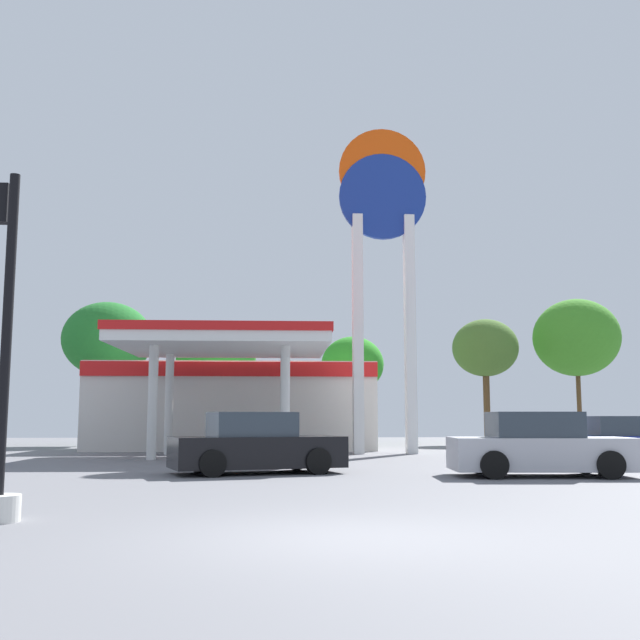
% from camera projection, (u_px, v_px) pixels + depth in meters
% --- Properties ---
extents(ground_plane, '(90.00, 90.00, 0.00)m').
position_uv_depth(ground_plane, '(344.00, 537.00, 8.83)').
color(ground_plane, slate).
rests_on(ground_plane, ground).
extents(gas_station, '(12.23, 12.57, 4.48)m').
position_uv_depth(gas_station, '(233.00, 400.00, 32.82)').
color(gas_station, beige).
rests_on(gas_station, ground).
extents(station_pole_sign, '(3.52, 0.56, 13.08)m').
position_uv_depth(station_pole_sign, '(383.00, 247.00, 30.24)').
color(station_pole_sign, white).
rests_on(station_pole_sign, ground).
extents(car_0, '(4.59, 2.94, 1.53)m').
position_uv_depth(car_0, '(256.00, 446.00, 19.01)').
color(car_0, black).
rests_on(car_0, ground).
extents(car_2, '(4.37, 2.16, 1.53)m').
position_uv_depth(car_2, '(540.00, 447.00, 18.04)').
color(car_2, black).
rests_on(car_2, ground).
extents(car_3, '(4.11, 2.05, 1.43)m').
position_uv_depth(car_3, '(621.00, 443.00, 22.19)').
color(car_3, black).
rests_on(car_3, ground).
extents(traffic_signal_0, '(0.63, 0.66, 4.82)m').
position_uv_depth(traffic_signal_0, '(2.00, 402.00, 10.34)').
color(traffic_signal_0, silver).
rests_on(traffic_signal_0, ground).
extents(tree_1, '(4.61, 4.61, 7.36)m').
position_uv_depth(tree_1, '(107.00, 340.00, 39.15)').
color(tree_1, brown).
rests_on(tree_1, ground).
extents(tree_2, '(4.26, 4.26, 6.46)m').
position_uv_depth(tree_2, '(216.00, 356.00, 40.14)').
color(tree_2, brown).
rests_on(tree_2, ground).
extents(tree_3, '(3.36, 3.36, 5.74)m').
position_uv_depth(tree_3, '(352.00, 365.00, 40.69)').
color(tree_3, brown).
rests_on(tree_3, ground).
extents(tree_4, '(3.54, 3.54, 6.68)m').
position_uv_depth(tree_4, '(485.00, 349.00, 40.71)').
color(tree_4, brown).
rests_on(tree_4, ground).
extents(tree_5, '(4.63, 4.63, 7.83)m').
position_uv_depth(tree_5, '(576.00, 338.00, 41.09)').
color(tree_5, brown).
rests_on(tree_5, ground).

